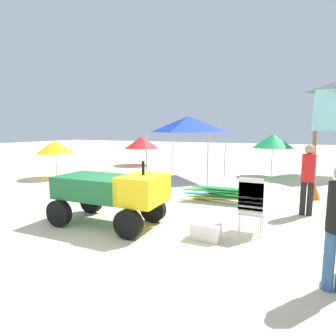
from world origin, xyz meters
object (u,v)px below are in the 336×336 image
object	(u,v)px
lifeguard_near_right	(308,175)
beach_umbrella_left	(55,147)
utility_cart	(112,191)
surfboard_pile	(222,194)
lifeguard_tower	(336,106)
traffic_cone_near	(315,192)
cooler_box	(206,232)
beach_umbrella_mid	(142,142)
popup_canopy	(188,124)
beach_umbrella_far	(273,141)
stacked_plastic_chairs	(251,201)

from	to	relation	value
lifeguard_near_right	beach_umbrella_left	world-z (taller)	lifeguard_near_right
utility_cart	surfboard_pile	xyz separation A→B (m)	(1.75, 3.00, -0.54)
lifeguard_tower	traffic_cone_near	distance (m)	6.28
utility_cart	cooler_box	world-z (taller)	utility_cart
lifeguard_near_right	beach_umbrella_mid	xyz separation A→B (m)	(-8.88, 6.84, 0.35)
utility_cart	traffic_cone_near	bearing A→B (deg)	47.11
surfboard_pile	popup_canopy	distance (m)	4.64
lifeguard_near_right	beach_umbrella_far	world-z (taller)	beach_umbrella_far
lifeguard_tower	cooler_box	bearing A→B (deg)	-106.68
utility_cart	beach_umbrella_far	bearing A→B (deg)	72.98
surfboard_pile	cooler_box	distance (m)	2.94
surfboard_pile	lifeguard_tower	bearing A→B (deg)	64.18
popup_canopy	beach_umbrella_far	bearing A→B (deg)	34.20
beach_umbrella_mid	traffic_cone_near	distance (m)	10.46
lifeguard_tower	traffic_cone_near	xyz separation A→B (m)	(-0.91, -5.46, -2.98)
lifeguard_near_right	utility_cart	bearing A→B (deg)	-146.01
utility_cart	stacked_plastic_chairs	distance (m)	3.02
popup_canopy	lifeguard_tower	bearing A→B (deg)	32.35
stacked_plastic_chairs	beach_umbrella_left	bearing A→B (deg)	160.32
lifeguard_near_right	beach_umbrella_mid	distance (m)	11.21
beach_umbrella_far	utility_cart	bearing A→B (deg)	-107.02
lifeguard_near_right	beach_umbrella_mid	size ratio (longest dim) A/B	0.86
surfboard_pile	lifeguard_near_right	bearing A→B (deg)	-8.15
stacked_plastic_chairs	popup_canopy	bearing A→B (deg)	122.64
beach_umbrella_left	lifeguard_tower	bearing A→B (deg)	28.67
traffic_cone_near	lifeguard_near_right	bearing A→B (deg)	-98.15
utility_cart	traffic_cone_near	distance (m)	6.27
beach_umbrella_left	surfboard_pile	bearing A→B (deg)	-6.90
traffic_cone_near	beach_umbrella_mid	bearing A→B (deg)	151.61
stacked_plastic_chairs	lifeguard_tower	bearing A→B (deg)	76.48
lifeguard_tower	lifeguard_near_right	bearing A→B (deg)	-99.11
beach_umbrella_left	beach_umbrella_mid	distance (m)	5.69
beach_umbrella_left	beach_umbrella_mid	xyz separation A→B (m)	(1.09, 5.58, -0.01)
popup_canopy	cooler_box	size ratio (longest dim) A/B	4.82
surfboard_pile	lifeguard_near_right	xyz separation A→B (m)	(2.22, -0.32, 0.79)
beach_umbrella_mid	beach_umbrella_far	size ratio (longest dim) A/B	1.06
beach_umbrella_mid	surfboard_pile	bearing A→B (deg)	-44.40
stacked_plastic_chairs	beach_umbrella_far	xyz separation A→B (m)	(-0.30, 7.84, 0.94)
utility_cart	beach_umbrella_left	size ratio (longest dim) A/B	1.54
utility_cart	traffic_cone_near	size ratio (longest dim) A/B	5.29
stacked_plastic_chairs	beach_umbrella_far	size ratio (longest dim) A/B	0.61
popup_canopy	lifeguard_tower	xyz separation A→B (m)	(5.82, 3.69, 0.85)
lifeguard_tower	beach_umbrella_left	distance (m)	12.84
lifeguard_tower	beach_umbrella_far	xyz separation A→B (m)	(-2.53, -1.45, -1.59)
beach_umbrella_left	cooler_box	world-z (taller)	beach_umbrella_left
beach_umbrella_far	cooler_box	world-z (taller)	beach_umbrella_far
beach_umbrella_left	popup_canopy	bearing A→B (deg)	24.33
utility_cart	stacked_plastic_chairs	xyz separation A→B (m)	(2.92, 0.75, -0.09)
utility_cart	beach_umbrella_far	xyz separation A→B (m)	(2.63, 8.58, 0.85)
popup_canopy	beach_umbrella_left	bearing A→B (deg)	-155.67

